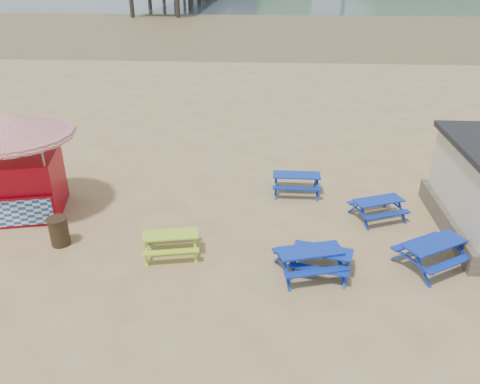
# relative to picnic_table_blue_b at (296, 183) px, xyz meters

# --- Properties ---
(ground) EXTENTS (400.00, 400.00, 0.00)m
(ground) POSITION_rel_picnic_table_blue_b_xyz_m (-1.88, -3.63, -0.40)
(ground) COLOR tan
(ground) RESTS_ON ground
(wet_sand) EXTENTS (400.00, 400.00, 0.00)m
(wet_sand) POSITION_rel_picnic_table_blue_b_xyz_m (-1.88, 51.37, -0.39)
(wet_sand) COLOR brown
(wet_sand) RESTS_ON ground
(picnic_table_blue_b) EXTENTS (1.91, 1.54, 0.79)m
(picnic_table_blue_b) POSITION_rel_picnic_table_blue_b_xyz_m (0.00, 0.00, 0.00)
(picnic_table_blue_b) COLOR #0F3B97
(picnic_table_blue_b) RESTS_ON ground
(picnic_table_blue_c) EXTENTS (2.17, 1.97, 0.74)m
(picnic_table_blue_c) POSITION_rel_picnic_table_blue_b_xyz_m (2.87, -1.92, -0.02)
(picnic_table_blue_c) COLOR #0F3B97
(picnic_table_blue_c) RESTS_ON ground
(picnic_table_blue_d) EXTENTS (2.28, 2.02, 0.81)m
(picnic_table_blue_d) POSITION_rel_picnic_table_blue_b_xyz_m (0.16, -5.44, 0.01)
(picnic_table_blue_d) COLOR #0F3B97
(picnic_table_blue_d) RESTS_ON ground
(picnic_table_blue_e) EXTENTS (2.05, 1.79, 0.74)m
(picnic_table_blue_e) POSITION_rel_picnic_table_blue_b_xyz_m (0.55, -5.32, -0.03)
(picnic_table_blue_e) COLOR #0F3B97
(picnic_table_blue_e) RESTS_ON ground
(picnic_table_blue_f) EXTENTS (2.53, 2.40, 0.83)m
(picnic_table_blue_f) POSITION_rel_picnic_table_blue_b_xyz_m (3.96, -4.83, 0.02)
(picnic_table_blue_f) COLOR #0F3B97
(picnic_table_blue_f) RESTS_ON ground
(picnic_table_yellow) EXTENTS (1.98, 1.71, 0.73)m
(picnic_table_yellow) POSITION_rel_picnic_table_blue_b_xyz_m (-4.18, -4.69, -0.03)
(picnic_table_yellow) COLOR #B6D026
(picnic_table_yellow) RESTS_ON ground
(ice_cream_kiosk) EXTENTS (5.12, 5.12, 3.80)m
(ice_cream_kiosk) POSITION_rel_picnic_table_blue_b_xyz_m (-10.05, -2.26, 2.00)
(ice_cream_kiosk) COLOR #9B0313
(ice_cream_kiosk) RESTS_ON ground
(litter_bin) EXTENTS (0.67, 0.67, 0.98)m
(litter_bin) POSITION_rel_picnic_table_blue_b_xyz_m (-7.96, -4.39, 0.10)
(litter_bin) COLOR #342717
(litter_bin) RESTS_ON ground
(headland_town) EXTENTS (264.00, 144.00, 108.00)m
(headland_town) POSITION_rel_picnic_table_blue_b_xyz_m (88.12, 226.05, -10.30)
(headland_town) COLOR #2D4C1E
(headland_town) RESTS_ON ground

